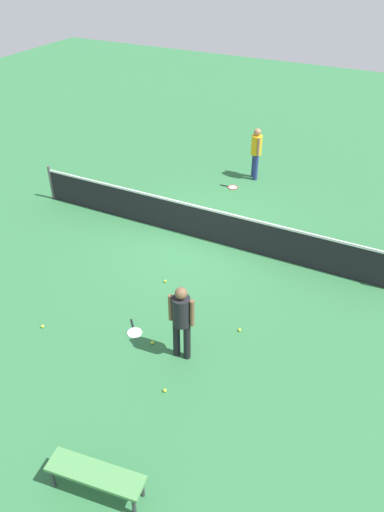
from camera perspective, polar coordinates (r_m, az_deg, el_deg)
ground_plane at (r=13.33m, az=0.85°, el=2.13°), size 40.00×40.00×0.00m
court_net at (r=13.07m, az=0.87°, el=3.98°), size 10.09×0.09×1.07m
player_near_side at (r=9.25m, az=-1.23°, el=-7.12°), size 0.53×0.37×1.70m
player_far_side at (r=16.28m, az=7.44°, el=12.14°), size 0.48×0.48×1.70m
tennis_racket_near_player at (r=10.48m, az=-6.69°, el=-8.71°), size 0.52×0.55×0.03m
tennis_racket_far_player at (r=15.99m, az=4.65°, el=7.95°), size 0.59×0.33×0.03m
tennis_ball_near_player at (r=11.72m, az=-3.13°, el=-2.92°), size 0.07×0.07×0.07m
tennis_ball_by_net at (r=9.34m, az=-3.17°, el=-15.29°), size 0.07×0.07×0.07m
tennis_ball_midcourt at (r=10.97m, az=-16.93°, el=-7.80°), size 0.07×0.07×0.07m
tennis_ball_baseline at (r=10.19m, az=-4.62°, el=-9.96°), size 0.07×0.07×0.07m
tennis_ball_stray_left at (r=10.47m, az=5.53°, el=-8.52°), size 0.07×0.07×0.07m
courtside_bench at (r=8.04m, az=-11.10°, el=-23.62°), size 1.54×0.60×0.48m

